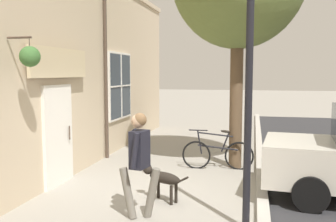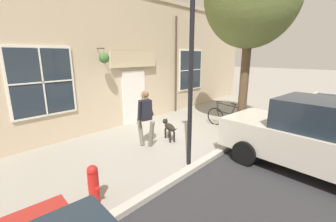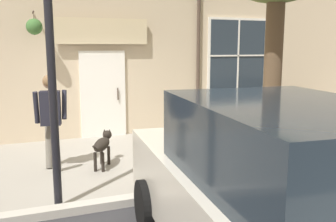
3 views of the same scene
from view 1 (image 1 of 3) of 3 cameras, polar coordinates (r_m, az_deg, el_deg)
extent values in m
plane|color=gray|center=(7.32, -2.06, -12.85)|extent=(90.00, 90.00, 0.00)
cube|color=#B2ADA3|center=(7.08, 14.21, -13.19)|extent=(0.20, 28.00, 0.12)
cube|color=#C6B293|center=(7.88, -18.96, 6.21)|extent=(0.30, 18.00, 4.88)
cube|color=white|center=(8.16, -16.48, -3.54)|extent=(0.10, 1.10, 2.10)
cube|color=#232D38|center=(8.16, -16.28, -3.90)|extent=(0.03, 0.90, 1.90)
cylinder|color=#47382D|center=(8.43, -14.77, -3.21)|extent=(0.03, 0.03, 0.30)
cube|color=beige|center=(8.01, -16.16, 7.07)|extent=(0.08, 2.20, 0.60)
cylinder|color=#47382D|center=(10.32, -9.43, 4.93)|extent=(0.09, 0.09, 4.39)
cylinder|color=#47382D|center=(6.69, -21.71, 10.36)|extent=(0.44, 0.04, 0.04)
cylinder|color=#47382D|center=(6.58, -20.34, 8.93)|extent=(0.01, 0.01, 0.34)
cone|color=#2D2823|center=(6.57, -20.28, 7.01)|extent=(0.32, 0.32, 0.18)
sphere|color=#3D6B33|center=(6.57, -20.30, 7.79)|extent=(0.34, 0.34, 0.34)
cube|color=white|center=(11.48, -7.36, 3.82)|extent=(0.08, 1.82, 2.02)
cube|color=#232D38|center=(11.47, -7.22, 3.82)|extent=(0.03, 1.70, 1.90)
cube|color=white|center=(11.46, -7.13, 3.82)|extent=(0.04, 0.04, 1.90)
cube|color=white|center=(11.46, -7.13, 3.82)|extent=(0.04, 1.70, 0.04)
cylinder|color=#6B665B|center=(6.22, -6.12, -12.30)|extent=(0.32, 0.18, 0.84)
cylinder|color=#6B665B|center=(6.20, -2.47, -12.34)|extent=(0.32, 0.18, 0.84)
cube|color=black|center=(6.02, -4.35, -5.84)|extent=(0.28, 0.37, 0.60)
sphere|color=tan|center=(5.95, -4.56, -1.53)|extent=(0.23, 0.23, 0.23)
sphere|color=brown|center=(5.94, -4.30, -1.33)|extent=(0.22, 0.22, 0.22)
cylinder|color=black|center=(5.80, -5.07, -6.08)|extent=(0.17, 0.11, 0.57)
cylinder|color=black|center=(6.26, -4.18, -5.00)|extent=(0.34, 0.14, 0.52)
ellipsoid|color=black|center=(6.92, -0.52, -10.15)|extent=(0.73, 0.52, 0.21)
cylinder|color=black|center=(7.08, -2.22, -12.03)|extent=(0.06, 0.06, 0.35)
cylinder|color=black|center=(7.18, -1.47, -11.78)|extent=(0.06, 0.06, 0.35)
cylinder|color=black|center=(6.82, 0.50, -12.73)|extent=(0.06, 0.06, 0.35)
cylinder|color=black|center=(6.93, 1.23, -12.45)|extent=(0.06, 0.06, 0.35)
sphere|color=black|center=(7.16, -3.08, -8.93)|extent=(0.17, 0.17, 0.17)
cone|color=black|center=(7.24, -3.73, -8.94)|extent=(0.13, 0.13, 0.09)
cone|color=black|center=(7.10, -3.30, -8.39)|extent=(0.06, 0.06, 0.07)
cone|color=black|center=(7.17, -2.75, -8.25)|extent=(0.06, 0.06, 0.07)
cylinder|color=black|center=(6.65, 2.38, -10.37)|extent=(0.20, 0.12, 0.14)
cylinder|color=brown|center=(9.32, 10.34, 2.29)|extent=(0.31, 0.31, 3.57)
sphere|color=olive|center=(9.99, 9.29, 16.11)|extent=(1.91, 1.91, 1.91)
torus|color=black|center=(9.29, 4.34, -6.72)|extent=(0.70, 0.05, 0.70)
torus|color=black|center=(9.32, 10.79, -6.77)|extent=(0.70, 0.05, 0.70)
cylinder|color=black|center=(9.25, 7.58, -5.54)|extent=(0.98, 0.16, 0.14)
cylinder|color=black|center=(9.23, 8.73, -4.70)|extent=(0.21, 0.06, 0.48)
cylinder|color=black|center=(9.19, 7.30, -3.58)|extent=(0.83, 0.13, 0.12)
cylinder|color=black|center=(9.22, 4.84, -4.78)|extent=(0.14, 0.05, 0.58)
cylinder|color=black|center=(9.17, 4.63, -2.94)|extent=(0.46, 0.03, 0.03)
ellipsoid|color=black|center=(9.18, 8.76, -3.10)|extent=(0.26, 0.13, 0.09)
cylinder|color=black|center=(6.88, 20.90, -11.78)|extent=(0.63, 0.24, 0.62)
cylinder|color=black|center=(8.57, 20.36, -8.27)|extent=(0.63, 0.24, 0.62)
cylinder|color=black|center=(5.57, 12.30, 8.09)|extent=(0.11, 0.11, 5.16)
camera|label=2|loc=(3.37, 80.25, 7.39)|focal=24.00mm
camera|label=3|loc=(7.23, 57.01, 2.02)|focal=40.00mm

